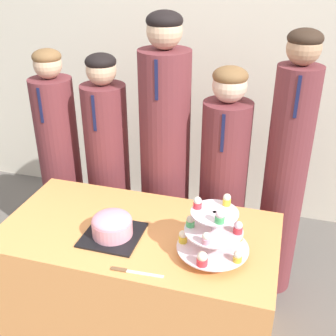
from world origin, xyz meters
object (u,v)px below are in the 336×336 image
at_px(round_cake, 112,225).
at_px(student_2, 165,159).
at_px(cupcake_stand, 214,232).
at_px(student_0, 60,161).
at_px(cake_knife, 128,271).
at_px(student_4, 285,176).
at_px(student_3, 223,185).
at_px(student_1, 108,168).

xyz_separation_m(round_cake, student_2, (0.06, 0.70, 0.04)).
height_order(cupcake_stand, student_0, student_0).
relative_size(cake_knife, student_4, 0.15).
xyz_separation_m(round_cake, student_3, (0.43, 0.70, -0.09)).
xyz_separation_m(cupcake_stand, student_3, (-0.07, 0.71, -0.16)).
distance_m(student_0, student_1, 0.35).
distance_m(cake_knife, student_0, 1.26).
xyz_separation_m(student_1, student_2, (0.39, 0.00, 0.12)).
xyz_separation_m(student_0, student_4, (1.48, 0.00, 0.11)).
bearing_deg(student_2, cake_knife, -83.35).
height_order(cupcake_stand, student_4, student_4).
height_order(cupcake_stand, student_3, student_3).
bearing_deg(student_0, student_4, 0.00).
distance_m(round_cake, cupcake_stand, 0.51).
height_order(student_0, student_3, student_0).
relative_size(round_cake, student_0, 0.19).
bearing_deg(round_cake, student_4, 41.75).
xyz_separation_m(cake_knife, student_0, (-0.85, 0.93, -0.02)).
relative_size(cupcake_stand, student_1, 0.23).
height_order(student_0, student_2, student_2).
bearing_deg(student_1, student_4, 0.00).
bearing_deg(cupcake_stand, student_0, 149.05).
height_order(round_cake, student_2, student_2).
bearing_deg(cake_knife, student_4, 53.08).
bearing_deg(student_2, student_3, -0.00).
relative_size(cupcake_stand, student_3, 0.23).
xyz_separation_m(cupcake_stand, student_1, (-0.83, 0.71, -0.15)).
distance_m(round_cake, student_2, 0.71).
distance_m(student_2, student_3, 0.39).
height_order(student_1, student_4, student_4).
bearing_deg(student_1, student_3, 0.00).
bearing_deg(round_cake, student_1, 115.20).
bearing_deg(student_0, student_2, 0.00).
height_order(round_cake, cupcake_stand, cupcake_stand).
bearing_deg(student_2, cupcake_stand, -58.14).
xyz_separation_m(student_2, student_3, (0.37, -0.00, -0.13)).
relative_size(round_cake, cupcake_stand, 0.84).
bearing_deg(student_4, cake_knife, -123.85).
bearing_deg(round_cake, student_2, 85.22).
bearing_deg(cake_knife, student_2, 93.57).
height_order(student_0, student_4, student_4).
bearing_deg(student_1, student_0, -180.00).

